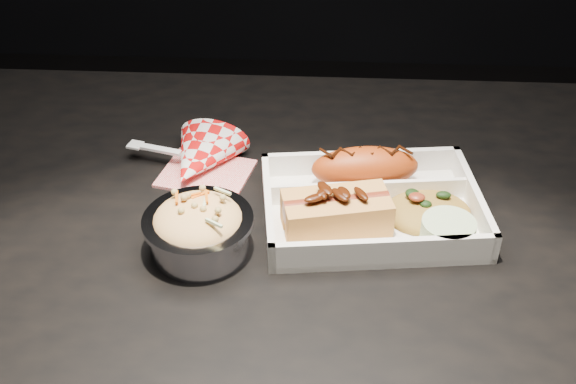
{
  "coord_description": "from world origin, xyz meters",
  "views": [
    {
      "loc": [
        0.03,
        -0.63,
        1.28
      ],
      "look_at": [
        -0.01,
        0.01,
        0.81
      ],
      "focal_mm": 45.0,
      "sensor_mm": 36.0,
      "label": 1
    }
  ],
  "objects_px": {
    "food_tray": "(371,210)",
    "foil_coleslaw_cup": "(198,227)",
    "hotdog": "(336,210)",
    "napkin_fork": "(199,159)",
    "fried_pastry": "(365,167)",
    "dining_table": "(293,294)"
  },
  "relations": [
    {
      "from": "hotdog",
      "to": "napkin_fork",
      "type": "distance_m",
      "value": 0.21
    },
    {
      "from": "fried_pastry",
      "to": "napkin_fork",
      "type": "xyz_separation_m",
      "value": [
        -0.21,
        0.03,
        -0.02
      ]
    },
    {
      "from": "fried_pastry",
      "to": "foil_coleslaw_cup",
      "type": "height_order",
      "value": "foil_coleslaw_cup"
    },
    {
      "from": "food_tray",
      "to": "napkin_fork",
      "type": "xyz_separation_m",
      "value": [
        -0.22,
        0.09,
        0.01
      ]
    },
    {
      "from": "napkin_fork",
      "to": "dining_table",
      "type": "bearing_deg",
      "value": -30.46
    },
    {
      "from": "hotdog",
      "to": "foil_coleslaw_cup",
      "type": "xyz_separation_m",
      "value": [
        -0.15,
        -0.04,
        0.0
      ]
    },
    {
      "from": "fried_pastry",
      "to": "hotdog",
      "type": "height_order",
      "value": "hotdog"
    },
    {
      "from": "hotdog",
      "to": "napkin_fork",
      "type": "xyz_separation_m",
      "value": [
        -0.18,
        0.12,
        -0.02
      ]
    },
    {
      "from": "food_tray",
      "to": "foil_coleslaw_cup",
      "type": "xyz_separation_m",
      "value": [
        -0.19,
        -0.07,
        0.02
      ]
    },
    {
      "from": "dining_table",
      "to": "hotdog",
      "type": "xyz_separation_m",
      "value": [
        0.05,
        0.01,
        0.12
      ]
    },
    {
      "from": "foil_coleslaw_cup",
      "to": "dining_table",
      "type": "bearing_deg",
      "value": 15.64
    },
    {
      "from": "hotdog",
      "to": "napkin_fork",
      "type": "relative_size",
      "value": 0.76
    },
    {
      "from": "fried_pastry",
      "to": "foil_coleslaw_cup",
      "type": "xyz_separation_m",
      "value": [
        -0.19,
        -0.13,
        0.0
      ]
    },
    {
      "from": "food_tray",
      "to": "foil_coleslaw_cup",
      "type": "relative_size",
      "value": 2.23
    },
    {
      "from": "food_tray",
      "to": "dining_table",
      "type": "bearing_deg",
      "value": -161.19
    },
    {
      "from": "dining_table",
      "to": "foil_coleslaw_cup",
      "type": "height_order",
      "value": "foil_coleslaw_cup"
    },
    {
      "from": "foil_coleslaw_cup",
      "to": "napkin_fork",
      "type": "bearing_deg",
      "value": 99.19
    },
    {
      "from": "hotdog",
      "to": "napkin_fork",
      "type": "height_order",
      "value": "napkin_fork"
    },
    {
      "from": "fried_pastry",
      "to": "dining_table",
      "type": "bearing_deg",
      "value": -130.08
    },
    {
      "from": "food_tray",
      "to": "foil_coleslaw_cup",
      "type": "distance_m",
      "value": 0.21
    },
    {
      "from": "napkin_fork",
      "to": "fried_pastry",
      "type": "bearing_deg",
      "value": 6.28
    },
    {
      "from": "fried_pastry",
      "to": "hotdog",
      "type": "relative_size",
      "value": 1.02
    }
  ]
}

